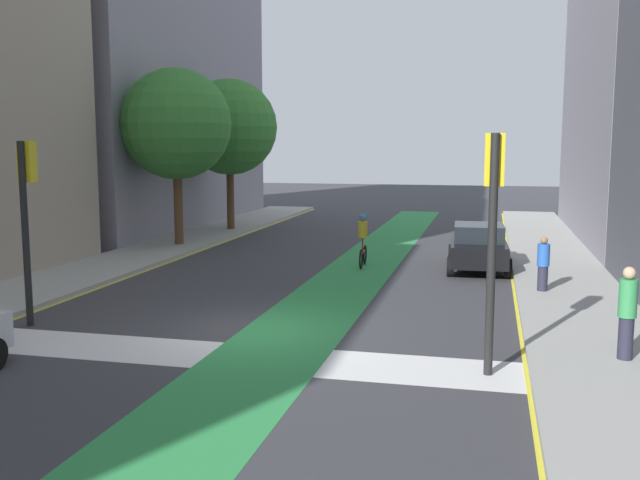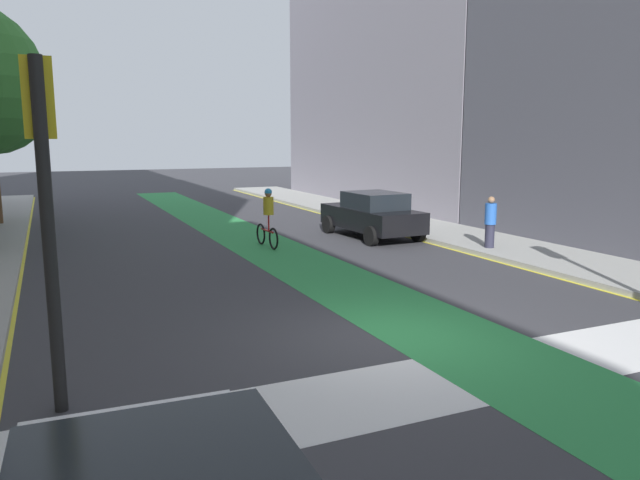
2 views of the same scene
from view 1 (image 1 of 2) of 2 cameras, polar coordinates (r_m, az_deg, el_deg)
ground_plane at (r=16.51m, az=-5.42°, el=-7.21°), size 120.00×120.00×0.00m
bike_lane_paint at (r=16.24m, az=-2.24°, el=-7.42°), size 2.40×60.00×0.01m
crosswalk_band at (r=14.71m, az=-7.97°, el=-9.11°), size 12.00×1.80×0.01m
curb_stripe_left at (r=19.26m, az=-22.65°, el=-5.60°), size 0.16×60.00×0.01m
sidewalk_right at (r=15.82m, az=21.52°, el=-8.11°), size 3.00×60.00×0.15m
curb_stripe_right at (r=15.69m, az=16.03°, el=-8.26°), size 0.16×60.00×0.01m
traffic_signal_near_right at (r=13.28m, az=13.68°, el=2.56°), size 0.35×0.52×4.43m
traffic_signal_near_left at (r=17.85m, az=-22.41°, el=3.20°), size 0.35×0.52×4.31m
car_black_right_far at (r=24.66m, az=12.55°, el=-0.51°), size 2.16×4.27×1.57m
cyclist_in_lane at (r=24.67m, az=3.45°, el=0.06°), size 0.32×1.73×1.86m
pedestrian_sidewalk_right_a at (r=14.79m, az=23.35°, el=-5.31°), size 0.34×0.34×1.79m
pedestrian_sidewalk_right_b at (r=20.86m, az=17.42°, el=-1.81°), size 0.34×0.34×1.53m
street_tree_near at (r=29.69m, az=-11.43°, el=9.06°), size 4.48×4.48×7.13m
street_tree_far at (r=34.75m, az=-7.26°, el=8.93°), size 4.57×4.57×7.18m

